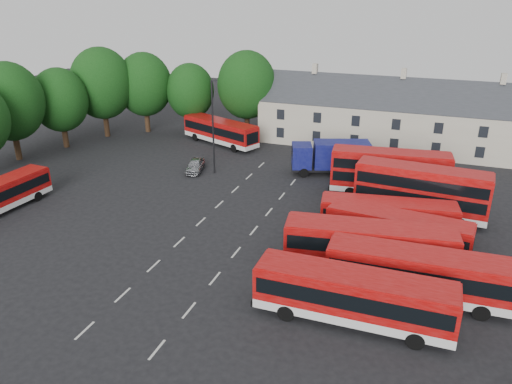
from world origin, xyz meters
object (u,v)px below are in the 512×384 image
bus_dd_south (421,189)px  lamppost (213,125)px  silver_car (195,165)px  box_truck (332,156)px  bus_row_a (353,294)px

bus_dd_south → lamppost: bearing=174.0°
bus_dd_south → silver_car: bus_dd_south is taller
box_truck → lamppost: bearing=179.6°
bus_row_a → lamppost: 28.80m
bus_dd_south → silver_car: size_ratio=2.78×
bus_row_a → bus_dd_south: 17.64m
box_truck → lamppost: (-12.18, -4.15, 3.45)m
bus_row_a → silver_car: size_ratio=2.90×
bus_dd_south → box_truck: bearing=144.4°
bus_row_a → bus_dd_south: bearing=80.3°
silver_car → lamppost: (2.22, 0.29, 4.80)m
bus_row_a → box_truck: box_truck is taller
bus_dd_south → lamppost: (-21.92, 3.98, 2.84)m
bus_dd_south → box_truck: size_ratio=1.32×
bus_dd_south → silver_car: bearing=175.6°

